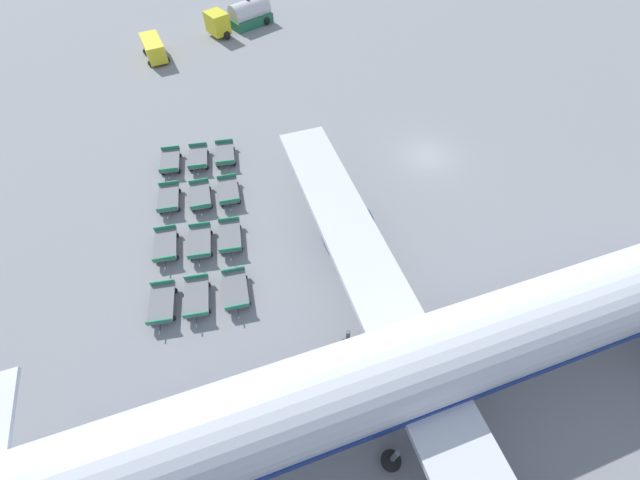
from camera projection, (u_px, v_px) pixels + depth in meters
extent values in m
plane|color=gray|center=(428.00, 156.00, 33.43)|extent=(500.00, 500.00, 0.00)
cylinder|color=silver|center=(452.00, 352.00, 19.04)|extent=(7.24, 41.87, 4.24)
cube|color=silver|center=(417.00, 370.00, 19.47)|extent=(39.86, 6.32, 0.44)
cylinder|color=navy|center=(347.00, 230.00, 26.67)|extent=(2.59, 3.39, 2.36)
cube|color=navy|center=(448.00, 358.00, 19.63)|extent=(7.02, 37.72, 0.76)
cylinder|color=#56565B|center=(634.00, 298.00, 23.26)|extent=(0.24, 0.24, 2.15)
sphere|color=black|center=(623.00, 307.00, 24.12)|extent=(1.01, 1.01, 1.01)
cylinder|color=#56565B|center=(394.00, 457.00, 18.18)|extent=(0.24, 0.24, 2.15)
sphere|color=black|center=(391.00, 461.00, 19.03)|extent=(1.01, 1.01, 1.01)
cylinder|color=#56565B|center=(347.00, 340.00, 21.66)|extent=(0.24, 0.24, 2.15)
sphere|color=black|center=(346.00, 348.00, 22.52)|extent=(1.01, 1.01, 1.01)
cube|color=yellow|center=(217.00, 23.00, 45.39)|extent=(3.12, 2.88, 2.21)
cube|color=#236B4C|center=(251.00, 20.00, 47.95)|extent=(4.47, 5.64, 1.08)
cylinder|color=silver|center=(249.00, 11.00, 47.08)|extent=(4.14, 5.31, 2.26)
sphere|color=#333338|center=(248.00, 0.00, 46.19)|extent=(0.44, 0.44, 0.44)
sphere|color=black|center=(216.00, 28.00, 46.88)|extent=(0.90, 0.90, 0.90)
sphere|color=black|center=(227.00, 35.00, 45.79)|extent=(0.90, 0.90, 0.90)
sphere|color=black|center=(255.00, 14.00, 49.16)|extent=(0.90, 0.90, 0.90)
sphere|color=black|center=(266.00, 21.00, 48.07)|extent=(0.90, 0.90, 0.90)
cube|color=yellow|center=(154.00, 48.00, 42.54)|extent=(4.66, 2.68, 1.76)
cube|color=#1E232D|center=(157.00, 54.00, 41.12)|extent=(0.38, 1.57, 0.62)
sphere|color=black|center=(151.00, 63.00, 42.20)|extent=(0.60, 0.60, 0.60)
sphere|color=black|center=(167.00, 60.00, 42.67)|extent=(0.60, 0.60, 0.60)
sphere|color=black|center=(146.00, 51.00, 43.76)|extent=(0.60, 0.60, 0.60)
sphere|color=black|center=(162.00, 48.00, 44.23)|extent=(0.60, 0.60, 0.60)
cube|color=slate|center=(170.00, 161.00, 32.26)|extent=(2.94, 1.71, 0.10)
cube|color=#237F56|center=(168.00, 170.00, 31.26)|extent=(0.19, 1.51, 0.32)
cube|color=#237F56|center=(170.00, 148.00, 32.91)|extent=(0.19, 1.51, 0.32)
cube|color=#333338|center=(169.00, 176.00, 31.29)|extent=(0.70, 0.11, 0.06)
sphere|color=black|center=(163.00, 173.00, 31.88)|extent=(0.36, 0.36, 0.36)
sphere|color=black|center=(179.00, 171.00, 32.02)|extent=(0.36, 0.36, 0.36)
sphere|color=black|center=(164.00, 157.00, 33.07)|extent=(0.36, 0.36, 0.36)
sphere|color=black|center=(180.00, 155.00, 33.21)|extent=(0.36, 0.36, 0.36)
cube|color=slate|center=(168.00, 198.00, 29.69)|extent=(2.92, 1.67, 0.10)
cube|color=#237F56|center=(167.00, 209.00, 28.70)|extent=(0.17, 1.51, 0.32)
cube|color=#237F56|center=(168.00, 183.00, 30.35)|extent=(0.17, 1.51, 0.32)
cube|color=#333338|center=(168.00, 216.00, 28.73)|extent=(0.70, 0.10, 0.06)
sphere|color=black|center=(161.00, 212.00, 29.32)|extent=(0.36, 0.36, 0.36)
sphere|color=black|center=(178.00, 209.00, 29.47)|extent=(0.36, 0.36, 0.36)
sphere|color=black|center=(162.00, 193.00, 30.50)|extent=(0.36, 0.36, 0.36)
sphere|color=black|center=(179.00, 191.00, 30.65)|extent=(0.36, 0.36, 0.36)
cube|color=slate|center=(165.00, 244.00, 26.99)|extent=(2.89, 1.61, 0.10)
cube|color=#237F56|center=(164.00, 259.00, 26.00)|extent=(0.14, 1.51, 0.32)
cube|color=#237F56|center=(165.00, 227.00, 27.64)|extent=(0.14, 1.51, 0.32)
cube|color=#333338|center=(165.00, 266.00, 26.03)|extent=(0.70, 0.09, 0.06)
sphere|color=black|center=(157.00, 261.00, 26.61)|extent=(0.36, 0.36, 0.36)
sphere|color=black|center=(176.00, 257.00, 26.77)|extent=(0.36, 0.36, 0.36)
sphere|color=black|center=(158.00, 238.00, 27.79)|extent=(0.36, 0.36, 0.36)
sphere|color=black|center=(176.00, 235.00, 27.95)|extent=(0.36, 0.36, 0.36)
cube|color=slate|center=(162.00, 303.00, 24.23)|extent=(2.95, 1.74, 0.10)
cube|color=#237F56|center=(159.00, 321.00, 23.24)|extent=(0.21, 1.51, 0.32)
cube|color=#237F56|center=(162.00, 282.00, 24.89)|extent=(0.21, 1.51, 0.32)
cube|color=#333338|center=(160.00, 330.00, 23.26)|extent=(0.70, 0.12, 0.06)
sphere|color=black|center=(151.00, 322.00, 23.86)|extent=(0.36, 0.36, 0.36)
sphere|color=black|center=(173.00, 318.00, 23.99)|extent=(0.36, 0.36, 0.36)
sphere|color=black|center=(154.00, 294.00, 25.05)|extent=(0.36, 0.36, 0.36)
sphere|color=black|center=(175.00, 291.00, 25.18)|extent=(0.36, 0.36, 0.36)
cube|color=slate|center=(198.00, 157.00, 32.52)|extent=(2.95, 1.74, 0.10)
cube|color=#237F56|center=(197.00, 166.00, 31.53)|extent=(0.21, 1.51, 0.32)
cube|color=#237F56|center=(198.00, 145.00, 33.18)|extent=(0.21, 1.51, 0.32)
cube|color=#333338|center=(198.00, 173.00, 31.56)|extent=(0.70, 0.12, 0.06)
sphere|color=black|center=(191.00, 169.00, 32.16)|extent=(0.36, 0.36, 0.36)
sphere|color=black|center=(207.00, 168.00, 32.29)|extent=(0.36, 0.36, 0.36)
sphere|color=black|center=(192.00, 154.00, 33.35)|extent=(0.36, 0.36, 0.36)
sphere|color=black|center=(207.00, 152.00, 33.48)|extent=(0.36, 0.36, 0.36)
cube|color=slate|center=(200.00, 195.00, 29.85)|extent=(2.85, 1.55, 0.10)
cube|color=#237F56|center=(200.00, 206.00, 28.87)|extent=(0.10, 1.51, 0.32)
cube|color=#237F56|center=(198.00, 181.00, 30.50)|extent=(0.10, 1.51, 0.32)
cube|color=#333338|center=(202.00, 213.00, 28.90)|extent=(0.70, 0.07, 0.06)
sphere|color=black|center=(193.00, 209.00, 29.46)|extent=(0.36, 0.36, 0.36)
sphere|color=black|center=(210.00, 206.00, 29.65)|extent=(0.36, 0.36, 0.36)
sphere|color=black|center=(192.00, 191.00, 30.64)|extent=(0.36, 0.36, 0.36)
sphere|color=black|center=(209.00, 188.00, 30.82)|extent=(0.36, 0.36, 0.36)
cube|color=slate|center=(200.00, 241.00, 27.15)|extent=(2.95, 1.74, 0.10)
cube|color=#237F56|center=(199.00, 256.00, 26.16)|extent=(0.21, 1.51, 0.32)
cube|color=#237F56|center=(199.00, 224.00, 27.81)|extent=(0.21, 1.51, 0.32)
cube|color=#333338|center=(200.00, 263.00, 26.18)|extent=(0.70, 0.12, 0.06)
sphere|color=black|center=(191.00, 257.00, 26.78)|extent=(0.36, 0.36, 0.36)
sphere|color=black|center=(210.00, 255.00, 26.91)|extent=(0.36, 0.36, 0.36)
sphere|color=black|center=(192.00, 235.00, 27.97)|extent=(0.36, 0.36, 0.36)
sphere|color=black|center=(210.00, 232.00, 28.10)|extent=(0.36, 0.36, 0.36)
cube|color=slate|center=(196.00, 297.00, 24.50)|extent=(2.93, 1.71, 0.10)
cube|color=#237F56|center=(195.00, 315.00, 23.51)|extent=(0.19, 1.51, 0.32)
cube|color=#237F56|center=(196.00, 276.00, 25.16)|extent=(0.19, 1.51, 0.32)
cube|color=#333338|center=(197.00, 323.00, 23.54)|extent=(0.70, 0.11, 0.06)
sphere|color=black|center=(187.00, 315.00, 24.13)|extent=(0.36, 0.36, 0.36)
sphere|color=black|center=(208.00, 312.00, 24.27)|extent=(0.36, 0.36, 0.36)
sphere|color=black|center=(188.00, 288.00, 25.32)|extent=(0.36, 0.36, 0.36)
sphere|color=black|center=(208.00, 285.00, 25.46)|extent=(0.36, 0.36, 0.36)
cube|color=slate|center=(225.00, 153.00, 32.80)|extent=(2.94, 1.71, 0.10)
cube|color=#237F56|center=(225.00, 162.00, 31.81)|extent=(0.19, 1.51, 0.32)
cube|color=#237F56|center=(224.00, 141.00, 33.46)|extent=(0.19, 1.51, 0.32)
cube|color=#333338|center=(226.00, 169.00, 31.84)|extent=(0.70, 0.11, 0.06)
sphere|color=black|center=(218.00, 166.00, 32.43)|extent=(0.36, 0.36, 0.36)
sphere|color=black|center=(234.00, 164.00, 32.57)|extent=(0.36, 0.36, 0.36)
sphere|color=black|center=(218.00, 150.00, 33.62)|extent=(0.36, 0.36, 0.36)
sphere|color=black|center=(233.00, 148.00, 33.76)|extent=(0.36, 0.36, 0.36)
cube|color=slate|center=(228.00, 190.00, 30.17)|extent=(2.87, 1.57, 0.10)
cube|color=#237F56|center=(230.00, 201.00, 29.18)|extent=(0.11, 1.51, 0.32)
cube|color=#237F56|center=(226.00, 176.00, 30.82)|extent=(0.11, 1.51, 0.32)
cube|color=#333338|center=(231.00, 208.00, 29.21)|extent=(0.70, 0.08, 0.06)
sphere|color=black|center=(222.00, 204.00, 29.78)|extent=(0.36, 0.36, 0.36)
sphere|color=black|center=(239.00, 201.00, 29.96)|extent=(0.36, 0.36, 0.36)
sphere|color=black|center=(220.00, 186.00, 30.96)|extent=(0.36, 0.36, 0.36)
sphere|color=black|center=(236.00, 184.00, 31.14)|extent=(0.36, 0.36, 0.36)
cube|color=slate|center=(230.00, 236.00, 27.45)|extent=(2.94, 1.72, 0.10)
cube|color=#237F56|center=(230.00, 250.00, 26.46)|extent=(0.19, 1.51, 0.32)
cube|color=#237F56|center=(228.00, 219.00, 28.11)|extent=(0.19, 1.51, 0.32)
cube|color=#333338|center=(231.00, 257.00, 26.48)|extent=(0.70, 0.11, 0.06)
sphere|color=black|center=(222.00, 251.00, 27.08)|extent=(0.36, 0.36, 0.36)
sphere|color=black|center=(241.00, 249.00, 27.22)|extent=(0.36, 0.36, 0.36)
sphere|color=black|center=(221.00, 230.00, 28.27)|extent=(0.36, 0.36, 0.36)
sphere|color=black|center=(239.00, 227.00, 28.40)|extent=(0.36, 0.36, 0.36)
cube|color=slate|center=(235.00, 289.00, 24.82)|extent=(2.87, 1.58, 0.10)
cube|color=#237F56|center=(237.00, 307.00, 23.84)|extent=(0.12, 1.51, 0.32)
cube|color=#237F56|center=(233.00, 270.00, 25.47)|extent=(0.12, 1.51, 0.32)
cube|color=#333338|center=(239.00, 315.00, 23.87)|extent=(0.70, 0.08, 0.06)
sphere|color=black|center=(228.00, 308.00, 24.44)|extent=(0.36, 0.36, 0.36)
sphere|color=black|center=(248.00, 304.00, 24.62)|extent=(0.36, 0.36, 0.36)
sphere|color=black|center=(225.00, 281.00, 25.62)|extent=(0.36, 0.36, 0.36)
sphere|color=black|center=(245.00, 277.00, 25.79)|extent=(0.36, 0.36, 0.36)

